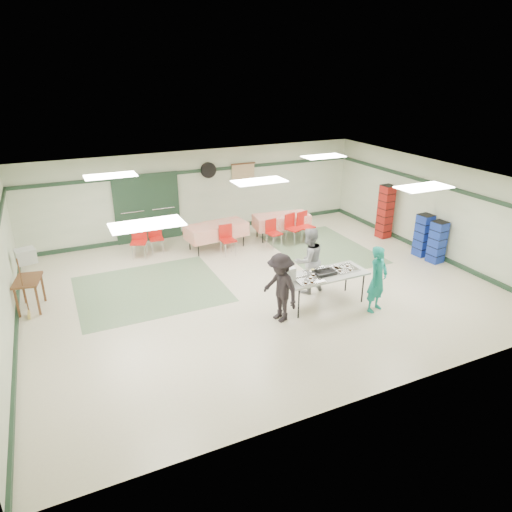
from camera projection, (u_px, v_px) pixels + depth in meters
name	position (u px, v px, depth m)	size (l,w,h in m)	color
floor	(259.00, 287.00, 11.42)	(11.00, 11.00, 0.00)	beige
ceiling	(259.00, 180.00, 10.38)	(11.00, 11.00, 0.00)	white
wall_back	(200.00, 192.00, 14.67)	(11.00, 11.00, 0.00)	beige
wall_front	(381.00, 326.00, 7.13)	(11.00, 11.00, 0.00)	beige
wall_left	(1.00, 277.00, 8.77)	(9.00, 9.00, 0.00)	beige
wall_right	(433.00, 208.00, 13.03)	(9.00, 9.00, 0.00)	beige
trim_back	(199.00, 171.00, 14.37)	(11.00, 0.06, 0.10)	#1D3624
baseboard_back	(202.00, 230.00, 15.14)	(11.00, 0.06, 0.12)	#1D3624
baseboard_left	(16.00, 334.00, 9.28)	(9.00, 0.06, 0.12)	#1D3624
trim_right	(436.00, 184.00, 12.75)	(9.00, 0.06, 0.10)	#1D3624
baseboard_right	(426.00, 250.00, 13.51)	(9.00, 0.06, 0.12)	#1D3624
green_patch_a	(151.00, 289.00, 11.29)	(3.50, 3.00, 0.01)	gray
green_patch_b	(322.00, 249.00, 13.76)	(2.50, 3.50, 0.01)	gray
double_door_left	(132.00, 210.00, 13.88)	(0.90, 0.06, 2.10)	#999B99
double_door_right	(163.00, 206.00, 14.25)	(0.90, 0.06, 2.10)	#999B99
door_frame	(148.00, 208.00, 14.05)	(2.00, 0.03, 2.15)	#1D3624
wall_fan	(208.00, 170.00, 14.46)	(0.50, 0.50, 0.10)	black
scroll_banner	(243.00, 173.00, 15.01)	(0.80, 0.02, 0.60)	tan
serving_table	(325.00, 276.00, 10.33)	(1.99, 0.82, 0.76)	#B9B9B4
sheet_tray_right	(345.00, 269.00, 10.52)	(0.57, 0.43, 0.02)	silver
sheet_tray_mid	(318.00, 273.00, 10.34)	(0.57, 0.43, 0.02)	silver
sheet_tray_left	(310.00, 281.00, 9.96)	(0.58, 0.44, 0.02)	silver
baking_pan	(325.00, 273.00, 10.28)	(0.49, 0.31, 0.08)	black
foam_box_stack	(290.00, 274.00, 9.94)	(0.22, 0.20, 0.30)	white
volunteer_teal	(378.00, 279.00, 10.04)	(0.56, 0.37, 1.53)	#128174
volunteer_grey	(309.00, 260.00, 10.89)	(0.79, 0.62, 1.63)	gray
volunteer_dark	(280.00, 288.00, 9.64)	(0.99, 0.57, 1.54)	black
dining_table_a	(282.00, 221.00, 14.48)	(1.82, 0.98, 0.77)	red
dining_table_b	(216.00, 230.00, 13.63)	(1.90, 1.03, 0.77)	red
chair_a	(292.00, 225.00, 14.03)	(0.55, 0.55, 0.93)	red
chair_b	(273.00, 230.00, 13.79)	(0.46, 0.46, 0.84)	red
chair_c	(304.00, 223.00, 14.20)	(0.53, 0.53, 0.94)	red
chair_d	(227.00, 237.00, 13.21)	(0.42, 0.42, 0.88)	red
chair_loose_a	(156.00, 235.00, 13.38)	(0.43, 0.43, 0.85)	red
chair_loose_b	(139.00, 238.00, 13.00)	(0.55, 0.55, 0.93)	red
crate_stack_blue_a	(423.00, 235.00, 13.07)	(0.38, 0.38, 1.24)	#19319B
crate_stack_red	(385.00, 212.00, 14.40)	(0.37, 0.37, 1.71)	maroon
crate_stack_blue_b	(437.00, 242.00, 12.63)	(0.37, 0.37, 1.19)	#19319B
printer_table	(28.00, 284.00, 10.13)	(0.67, 0.89, 0.74)	brown
office_printer	(26.00, 256.00, 10.87)	(0.44, 0.38, 0.35)	#BABBB6
broom	(23.00, 287.00, 9.80)	(0.03, 0.03, 1.40)	brown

